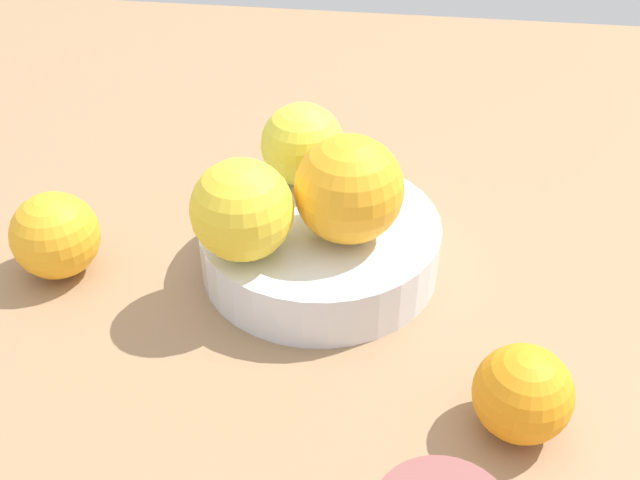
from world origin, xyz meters
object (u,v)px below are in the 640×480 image
at_px(orange_in_bowl_2, 349,189).
at_px(orange_in_bowl_1, 242,210).
at_px(orange_loose_1, 55,235).
at_px(orange_loose_0, 523,394).
at_px(fruit_bowl, 320,246).
at_px(orange_in_bowl_0, 302,144).

bearing_deg(orange_in_bowl_2, orange_in_bowl_1, -156.59).
xyz_separation_m(orange_in_bowl_2, orange_loose_1, (-0.22, -0.02, -0.05)).
bearing_deg(orange_loose_1, orange_loose_0, -17.88).
bearing_deg(orange_loose_0, orange_in_bowl_2, 132.86).
distance_m(fruit_bowl, orange_in_bowl_0, 0.08).
relative_size(orange_in_bowl_2, orange_loose_0, 1.30).
relative_size(orange_in_bowl_0, orange_in_bowl_2, 0.84).
xyz_separation_m(orange_in_bowl_1, orange_in_bowl_2, (0.07, 0.03, 0.00)).
height_order(fruit_bowl, orange_loose_0, orange_loose_0).
relative_size(fruit_bowl, orange_loose_0, 3.01).
bearing_deg(orange_in_bowl_1, orange_in_bowl_0, 74.87).
relative_size(orange_in_bowl_2, orange_loose_1, 1.18).
bearing_deg(orange_loose_1, orange_in_bowl_1, -4.31).
relative_size(orange_in_bowl_1, orange_loose_0, 1.19).
bearing_deg(orange_loose_1, fruit_bowl, 9.09).
xyz_separation_m(fruit_bowl, orange_loose_0, (0.14, -0.14, 0.01)).
xyz_separation_m(orange_in_bowl_2, orange_loose_0, (0.12, -0.13, -0.05)).
bearing_deg(orange_in_bowl_2, orange_loose_1, -174.98).
relative_size(orange_loose_0, orange_loose_1, 0.91).
bearing_deg(orange_loose_1, orange_in_bowl_0, 26.49).
xyz_separation_m(orange_in_bowl_0, orange_in_bowl_1, (-0.03, -0.10, 0.00)).
bearing_deg(orange_in_bowl_1, orange_in_bowl_2, 23.41).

